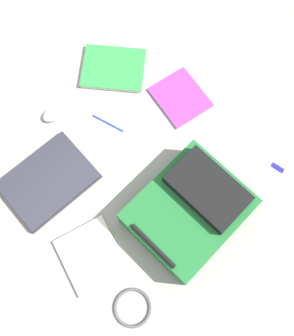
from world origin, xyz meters
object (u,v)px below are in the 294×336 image
book_comic (113,69)px  computer_mouse (53,114)px  book_blue (180,97)px  laptop (48,181)px  pen_black (108,123)px  book_manual (91,256)px  cable_coil (132,308)px  usb_stick (278,168)px  backpack (190,210)px

book_comic → computer_mouse: size_ratio=3.61×
book_comic → book_blue: book_comic is taller
laptop → book_comic: size_ratio=1.06×
book_comic → pen_black: bearing=40.0°
book_blue → computer_mouse: 0.54m
laptop → pen_black: laptop is taller
laptop → book_manual: size_ratio=1.28×
book_blue → pen_black: book_blue is taller
cable_coil → book_blue: bearing=-149.0°
cable_coil → computer_mouse: bearing=-112.1°
cable_coil → usb_stick: (-0.79, 0.05, -0.00)m
usb_stick → laptop: bearing=-42.4°
laptop → cable_coil: bearing=79.4°
book_blue → book_comic: bearing=-71.6°
laptop → cable_coil: 0.58m
book_comic → pen_black: book_comic is taller
cable_coil → book_comic: bearing=-130.6°
book_comic → book_blue: bearing=108.4°
backpack → cable_coil: bearing=12.6°
book_comic → computer_mouse: bearing=-4.5°
laptop → pen_black: bearing=-177.9°
laptop → computer_mouse: size_ratio=3.83×
book_manual → usb_stick: size_ratio=5.46×
book_comic → book_blue: 0.32m
cable_coil → pen_black: cable_coil is taller
backpack → pen_black: 0.50m
backpack → book_comic: 0.71m
book_comic → usb_stick: 0.81m
computer_mouse → pen_black: computer_mouse is taller
pen_black → computer_mouse: bearing=-55.3°
cable_coil → usb_stick: cable_coil is taller
cable_coil → laptop: bearing=-100.6°
backpack → pen_black: (-0.05, -0.50, -0.07)m
usb_stick → pen_black: bearing=-61.8°
usb_stick → book_comic: bearing=-79.8°
laptop → cable_coil: size_ratio=2.60×
backpack → pen_black: bearing=-95.8°
laptop → usb_stick: 0.92m
laptop → book_manual: (0.08, 0.33, -0.01)m
pen_black → usb_stick: (-0.34, 0.63, 0.00)m
laptop → book_manual: laptop is taller
book_blue → computer_mouse: computer_mouse is taller
book_blue → book_manual: bearing=16.0°
book_comic → book_manual: size_ratio=1.20×
laptop → pen_black: size_ratio=2.43×
pen_black → usb_stick: same height
book_blue → computer_mouse: size_ratio=2.74×
computer_mouse → book_blue: bearing=-119.5°
book_manual → computer_mouse: computer_mouse is taller
backpack → usb_stick: 0.42m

